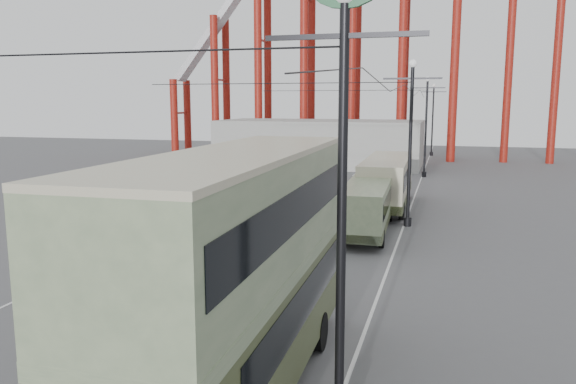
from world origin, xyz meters
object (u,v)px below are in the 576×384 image
(double_decker_bus, at_px, (240,264))
(pedestrian, at_px, (307,253))
(single_decker_green, at_px, (368,204))
(single_decker_cream, at_px, (387,180))
(lamp_post_near, at_px, (344,59))

(double_decker_bus, bearing_deg, pedestrian, 93.77)
(single_decker_green, bearing_deg, single_decker_cream, 85.72)
(lamp_post_near, bearing_deg, pedestrian, 107.53)
(lamp_post_near, relative_size, single_decker_green, 1.10)
(single_decker_cream, bearing_deg, pedestrian, -96.73)
(lamp_post_near, height_order, single_decker_green, lamp_post_near)
(lamp_post_near, relative_size, pedestrian, 5.86)
(lamp_post_near, xyz_separation_m, double_decker_bus, (-2.47, 0.63, -4.53))
(double_decker_bus, relative_size, single_decker_green, 1.13)
(single_decker_cream, bearing_deg, single_decker_green, -93.05)
(single_decker_cream, relative_size, pedestrian, 5.89)
(single_decker_green, distance_m, pedestrian, 8.60)
(single_decker_green, height_order, single_decker_cream, single_decker_cream)
(lamp_post_near, xyz_separation_m, single_decker_cream, (-1.75, 26.13, -5.97))
(single_decker_green, relative_size, single_decker_cream, 0.91)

